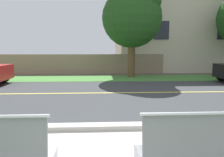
{
  "coord_description": "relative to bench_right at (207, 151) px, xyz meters",
  "views": [
    {
      "loc": [
        0.06,
        -2.47,
        1.73
      ],
      "look_at": [
        0.36,
        3.28,
        1.0
      ],
      "focal_mm": 36.6,
      "sensor_mm": 36.0,
      "label": 1
    }
  ],
  "objects": [
    {
      "name": "shade_tree_far_left",
      "position": [
        0.75,
        11.46,
        3.46
      ],
      "size": [
        3.65,
        3.65,
        6.03
      ],
      "color": "brown",
      "rests_on": "ground_plane"
    },
    {
      "name": "curb_edge",
      "position": [
        -1.4,
        2.14,
        -0.4
      ],
      "size": [
        44.0,
        0.3,
        0.11
      ],
      "primitive_type": "cube",
      "color": "#ADA89E",
      "rests_on": "ground_plane"
    },
    {
      "name": "ground_plane",
      "position": [
        -1.4,
        7.79,
        -0.45
      ],
      "size": [
        140.0,
        140.0,
        0.0
      ],
      "primitive_type": "plane",
      "color": "#665B4C"
    },
    {
      "name": "house_across_street",
      "position": [
        5.4,
        16.9,
        2.71
      ],
      "size": [
        11.19,
        6.91,
        6.23
      ],
      "color": "beige",
      "rests_on": "ground_plane"
    },
    {
      "name": "garden_wall",
      "position": [
        -3.28,
        13.7,
        0.25
      ],
      "size": [
        13.0,
        0.36,
        1.4
      ],
      "primitive_type": "cube",
      "color": "gray",
      "rests_on": "ground_plane"
    },
    {
      "name": "bench_right",
      "position": [
        0.0,
        0.0,
        0.0
      ],
      "size": [
        1.77,
        0.48,
        1.01
      ],
      "color": "silver",
      "rests_on": "ground_plane"
    },
    {
      "name": "far_verge_grass",
      "position": [
        -1.4,
        10.94,
        -0.45
      ],
      "size": [
        48.0,
        2.8,
        0.02
      ],
      "primitive_type": "cube",
      "color": "#478438",
      "rests_on": "ground_plane"
    },
    {
      "name": "street_asphalt",
      "position": [
        -1.4,
        6.29,
        -0.45
      ],
      "size": [
        52.0,
        8.0,
        0.01
      ],
      "primitive_type": "cube",
      "color": "#383A3D",
      "rests_on": "ground_plane"
    },
    {
      "name": "road_centre_line",
      "position": [
        -1.4,
        6.29,
        -0.44
      ],
      "size": [
        48.0,
        0.14,
        0.01
      ],
      "primitive_type": "cube",
      "color": "#E0CC4C",
      "rests_on": "ground_plane"
    }
  ]
}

